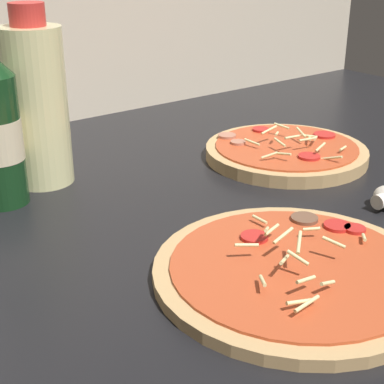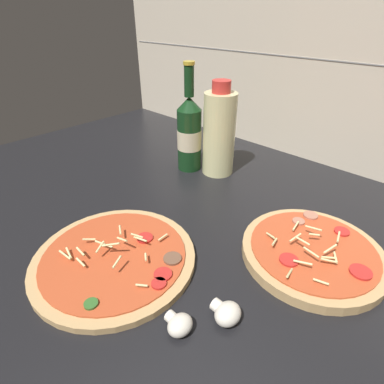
% 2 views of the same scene
% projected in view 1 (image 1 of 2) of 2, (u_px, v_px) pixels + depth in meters
% --- Properties ---
extents(counter_slab, '(1.60, 0.90, 0.03)m').
position_uv_depth(counter_slab, '(223.00, 208.00, 0.78)').
color(counter_slab, black).
rests_on(counter_slab, ground).
extents(pizza_near, '(0.29, 0.29, 0.05)m').
position_uv_depth(pizza_near, '(294.00, 271.00, 0.59)').
color(pizza_near, tan).
rests_on(pizza_near, counter_slab).
extents(pizza_far, '(0.25, 0.25, 0.05)m').
position_uv_depth(pizza_far, '(286.00, 152.00, 0.91)').
color(pizza_far, tan).
rests_on(pizza_far, counter_slab).
extents(oil_bottle, '(0.08, 0.08, 0.24)m').
position_uv_depth(oil_bottle, '(37.00, 104.00, 0.79)').
color(oil_bottle, beige).
rests_on(oil_bottle, counter_slab).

